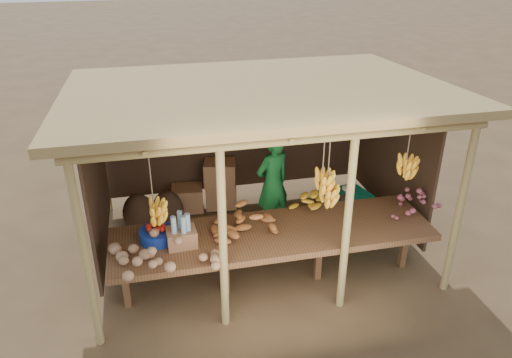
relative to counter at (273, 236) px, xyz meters
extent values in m
plane|color=brown|center=(0.00, 0.95, -0.74)|extent=(60.00, 60.00, 0.00)
cylinder|color=tan|center=(-2.10, -0.55, 0.36)|extent=(0.09, 0.09, 2.20)
cylinder|color=tan|center=(2.10, -0.55, 0.36)|extent=(0.09, 0.09, 2.20)
cylinder|color=tan|center=(-2.10, 2.45, 0.36)|extent=(0.09, 0.09, 2.20)
cylinder|color=tan|center=(2.10, 2.45, 0.36)|extent=(0.09, 0.09, 2.20)
cylinder|color=tan|center=(-0.70, -0.55, 0.36)|extent=(0.09, 0.09, 2.20)
cylinder|color=tan|center=(0.70, -0.55, 0.36)|extent=(0.09, 0.09, 2.20)
cylinder|color=tan|center=(0.00, -0.55, 1.46)|extent=(4.40, 0.09, 0.09)
cylinder|color=tan|center=(0.00, 2.45, 1.46)|extent=(4.40, 0.09, 0.09)
cube|color=#A6874D|center=(0.00, 0.95, 1.55)|extent=(4.70, 3.50, 0.28)
cube|color=#452F20|center=(0.00, 2.43, 0.47)|extent=(4.20, 0.04, 1.98)
cube|color=#452F20|center=(-2.08, 1.15, 0.47)|extent=(0.04, 2.40, 1.98)
cube|color=#452F20|center=(2.08, 1.15, 0.47)|extent=(0.04, 2.40, 1.98)
cube|color=brown|center=(0.00, 0.00, 0.02)|extent=(3.90, 1.05, 0.08)
cube|color=brown|center=(-1.80, 0.00, -0.38)|extent=(0.08, 0.08, 0.72)
cube|color=brown|center=(-0.60, 0.00, -0.38)|extent=(0.08, 0.08, 0.72)
cube|color=brown|center=(0.60, 0.00, -0.38)|extent=(0.08, 0.08, 0.72)
cube|color=brown|center=(1.80, 0.00, -0.38)|extent=(0.08, 0.08, 0.72)
cylinder|color=navy|center=(-1.38, 0.11, 0.13)|extent=(0.41, 0.41, 0.14)
cube|color=#A26E48|center=(-1.10, -0.05, 0.17)|extent=(0.35, 0.28, 0.21)
imported|color=#1A7931|center=(0.32, 1.28, 0.04)|extent=(0.67, 0.57, 1.55)
cube|color=brown|center=(1.32, 0.89, -0.44)|extent=(0.77, 0.69, 0.60)
cube|color=#0C8D79|center=(1.32, 0.89, -0.11)|extent=(0.85, 0.78, 0.06)
cube|color=#A26E48|center=(-0.32, 2.15, -0.52)|extent=(0.55, 0.47, 0.39)
cube|color=#A26E48|center=(-0.32, 2.15, -0.13)|extent=(0.55, 0.47, 0.39)
cube|color=#A26E48|center=(-0.86, 2.15, -0.52)|extent=(0.55, 0.47, 0.39)
ellipsoid|color=#452F20|center=(-1.63, 1.80, -0.46)|extent=(0.48, 0.48, 0.65)
ellipsoid|color=#452F20|center=(-1.19, 1.80, -0.46)|extent=(0.48, 0.48, 0.65)
camera|label=1|loc=(-1.34, -4.95, 3.32)|focal=35.00mm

